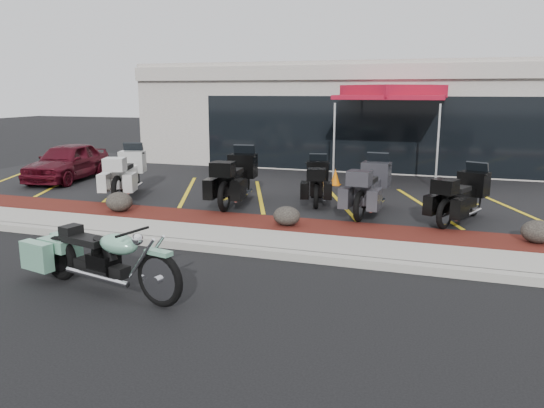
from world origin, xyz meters
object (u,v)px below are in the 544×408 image
(hero_cruiser, at_px, (159,271))
(touring_white, at_px, (134,167))
(parked_car, at_px, (67,162))
(traffic_cone, at_px, (335,177))
(popup_canopy, at_px, (392,94))

(hero_cruiser, distance_m, touring_white, 8.43)
(parked_car, relative_size, traffic_cone, 7.00)
(hero_cruiser, bearing_deg, traffic_cone, 100.22)
(touring_white, height_order, parked_car, touring_white)
(traffic_cone, distance_m, popup_canopy, 3.27)
(parked_car, relative_size, popup_canopy, 0.89)
(popup_canopy, bearing_deg, hero_cruiser, -83.76)
(touring_white, xyz_separation_m, popup_canopy, (6.71, 4.34, 2.03))
(hero_cruiser, height_order, touring_white, touring_white)
(hero_cruiser, bearing_deg, touring_white, 137.95)
(hero_cruiser, relative_size, popup_canopy, 0.76)
(parked_car, bearing_deg, touring_white, -25.21)
(hero_cruiser, distance_m, popup_canopy, 11.63)
(parked_car, bearing_deg, traffic_cone, 3.75)
(hero_cruiser, relative_size, touring_white, 1.27)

